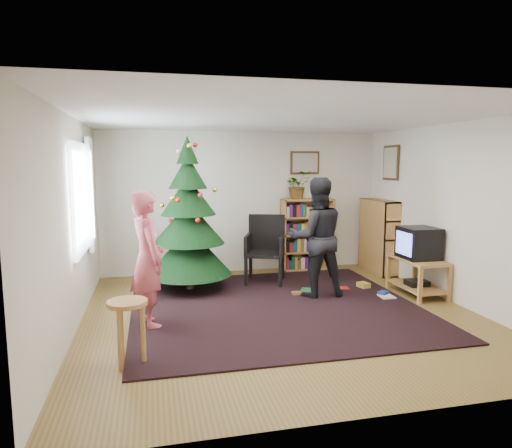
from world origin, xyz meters
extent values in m
plane|color=brown|center=(0.00, 0.00, 0.00)|extent=(5.00, 5.00, 0.00)
plane|color=white|center=(0.00, 0.00, 2.50)|extent=(5.00, 5.00, 0.00)
cube|color=silver|center=(0.00, 2.50, 1.25)|extent=(5.00, 0.02, 2.50)
cube|color=silver|center=(0.00, -2.50, 1.25)|extent=(5.00, 0.02, 2.50)
cube|color=silver|center=(-2.50, 0.00, 1.25)|extent=(0.02, 5.00, 2.50)
cube|color=silver|center=(2.50, 0.00, 1.25)|extent=(0.02, 5.00, 2.50)
cube|color=black|center=(0.00, 0.30, 0.01)|extent=(3.80, 3.60, 0.02)
cube|color=silver|center=(-2.47, 0.60, 1.50)|extent=(0.04, 1.20, 1.40)
cube|color=silver|center=(-2.43, 1.30, 1.50)|extent=(0.06, 0.35, 1.60)
cube|color=#4C3319|center=(1.15, 2.48, 1.95)|extent=(0.55, 0.03, 0.42)
cube|color=beige|center=(1.15, 2.48, 1.95)|extent=(0.47, 0.01, 0.34)
cube|color=#4C3319|center=(2.48, 1.75, 1.95)|extent=(0.03, 0.50, 0.60)
cube|color=beige|center=(2.48, 1.75, 1.95)|extent=(0.01, 0.42, 0.52)
cylinder|color=#3F2816|center=(-1.06, 1.40, 0.13)|extent=(0.13, 0.13, 0.25)
cone|color=black|center=(-1.06, 1.40, 0.62)|extent=(1.29, 1.29, 0.73)
cone|color=black|center=(-1.06, 1.40, 1.05)|extent=(1.09, 1.09, 0.65)
cone|color=black|center=(-1.06, 1.40, 1.46)|extent=(0.84, 0.84, 0.57)
cone|color=black|center=(-1.06, 1.40, 1.82)|extent=(0.58, 0.58, 0.50)
cone|color=black|center=(-1.06, 1.40, 2.14)|extent=(0.33, 0.33, 0.42)
cube|color=#C28A45|center=(1.17, 2.34, 0.65)|extent=(0.95, 0.30, 1.30)
cube|color=#C28A45|center=(1.17, 2.34, 1.29)|extent=(0.95, 0.30, 0.03)
cube|color=#C28A45|center=(2.34, 1.85, 0.65)|extent=(0.30, 0.95, 1.30)
cube|color=#C28A45|center=(2.34, 1.85, 1.29)|extent=(0.30, 0.95, 0.03)
cube|color=#C28A45|center=(2.22, 0.40, 0.53)|extent=(0.52, 0.93, 0.04)
cube|color=#C28A45|center=(1.99, -0.03, 0.26)|extent=(0.05, 0.05, 0.51)
cube|color=#C28A45|center=(2.45, -0.03, 0.26)|extent=(0.05, 0.05, 0.51)
cube|color=#C28A45|center=(1.99, 0.84, 0.26)|extent=(0.05, 0.05, 0.51)
cube|color=#C28A45|center=(2.45, 0.84, 0.26)|extent=(0.05, 0.05, 0.51)
cube|color=#C28A45|center=(2.22, 0.40, 0.12)|extent=(0.48, 0.89, 0.03)
cube|color=black|center=(2.22, 0.40, 0.17)|extent=(0.30, 0.25, 0.08)
cube|color=black|center=(2.22, 0.40, 0.78)|extent=(0.48, 0.53, 0.46)
cube|color=#5D72FF|center=(1.97, 0.40, 0.78)|extent=(0.01, 0.41, 0.33)
cube|color=black|center=(0.17, 1.54, 0.49)|extent=(0.77, 0.77, 0.05)
cube|color=black|center=(0.17, 1.81, 0.80)|extent=(0.58, 0.26, 0.60)
cube|color=black|center=(-0.10, 1.27, 0.25)|extent=(0.06, 0.06, 0.49)
cube|color=black|center=(0.44, 1.27, 0.25)|extent=(0.06, 0.06, 0.49)
cube|color=black|center=(-0.10, 1.81, 0.25)|extent=(0.06, 0.06, 0.49)
cube|color=black|center=(0.44, 1.81, 0.25)|extent=(0.06, 0.06, 0.49)
cylinder|color=#C28A45|center=(-1.85, -1.12, 0.62)|extent=(0.39, 0.39, 0.04)
cylinder|color=#C28A45|center=(-1.71, -1.12, 0.30)|extent=(0.05, 0.05, 0.60)
cylinder|color=#C28A45|center=(-1.92, -1.00, 0.30)|extent=(0.05, 0.05, 0.60)
cylinder|color=#C28A45|center=(-1.92, -1.24, 0.30)|extent=(0.05, 0.05, 0.60)
imported|color=#CE5262|center=(-1.67, -0.04, 0.82)|extent=(0.57, 0.69, 1.63)
imported|color=black|center=(0.72, 0.67, 0.87)|extent=(0.88, 0.71, 1.74)
imported|color=gray|center=(0.97, 2.34, 1.55)|extent=(0.52, 0.47, 0.50)
cylinder|color=#A57F33|center=(1.47, 2.34, 1.35)|extent=(0.11, 0.11, 0.11)
sphere|color=#FFD88C|center=(1.47, 2.34, 1.47)|extent=(0.11, 0.11, 0.11)
cone|color=black|center=(1.47, 2.34, 1.56)|extent=(0.26, 0.26, 0.17)
cube|color=#A51E19|center=(1.25, 0.88, 0.04)|extent=(0.20, 0.20, 0.08)
cube|color=navy|center=(1.69, 0.44, 0.04)|extent=(0.20, 0.20, 0.08)
cube|color=#1E592D|center=(0.68, 0.87, 0.04)|extent=(0.20, 0.20, 0.08)
cube|color=gold|center=(1.60, 0.88, 0.04)|extent=(0.20, 0.20, 0.08)
cube|color=brown|center=(0.46, 0.74, 0.04)|extent=(0.20, 0.20, 0.08)
cube|color=beige|center=(1.68, 0.32, 0.04)|extent=(0.20, 0.20, 0.08)
camera|label=1|loc=(-1.59, -5.50, 1.94)|focal=32.00mm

